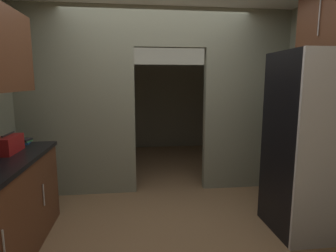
{
  "coord_description": "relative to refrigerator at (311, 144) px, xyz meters",
  "views": [
    {
      "loc": [
        -0.31,
        -2.65,
        1.57
      ],
      "look_at": [
        0.08,
        0.58,
        1.04
      ],
      "focal_mm": 29.56,
      "sensor_mm": 36.0,
      "label": 1
    }
  ],
  "objects": [
    {
      "name": "ground",
      "position": [
        -1.48,
        0.09,
        -0.93
      ],
      "size": [
        20.0,
        20.0,
        0.0
      ],
      "primitive_type": "plane",
      "color": "brown"
    },
    {
      "name": "kitchen_partition",
      "position": [
        -1.52,
        1.29,
        0.41
      ],
      "size": [
        3.76,
        0.12,
        2.55
      ],
      "color": "gray",
      "rests_on": "ground"
    },
    {
      "name": "adjoining_room_shell",
      "position": [
        -1.48,
        3.21,
        0.34
      ],
      "size": [
        3.76,
        2.78,
        2.55
      ],
      "color": "gray",
      "rests_on": "ground"
    },
    {
      "name": "refrigerator",
      "position": [
        0.0,
        0.0,
        0.0
      ],
      "size": [
        0.74,
        0.73,
        1.86
      ],
      "color": "black",
      "rests_on": "ground"
    },
    {
      "name": "upper_cabinet_fridgeside",
      "position": [
        0.22,
        0.1,
        1.28
      ],
      "size": [
        0.36,
        0.81,
        0.64
      ],
      "color": "brown"
    },
    {
      "name": "boombox",
      "position": [
        -2.99,
        0.18,
        0.04
      ],
      "size": [
        0.16,
        0.36,
        0.19
      ],
      "color": "maroon",
      "rests_on": "lower_cabinet_run"
    },
    {
      "name": "book_stack",
      "position": [
        -2.99,
        0.57,
        -0.01
      ],
      "size": [
        0.13,
        0.16,
        0.05
      ],
      "color": "#2D609E",
      "rests_on": "lower_cabinet_run"
    }
  ]
}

